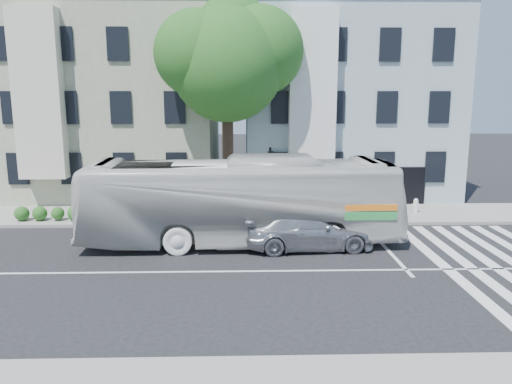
{
  "coord_description": "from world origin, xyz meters",
  "views": [
    {
      "loc": [
        0.73,
        -16.6,
        6.13
      ],
      "look_at": [
        1.25,
        2.21,
        2.4
      ],
      "focal_mm": 35.0,
      "sensor_mm": 36.0,
      "label": 1
    }
  ],
  "objects_px": {
    "traffic_signal": "(270,176)",
    "fire_hydrant": "(416,205)",
    "bus": "(241,201)",
    "sedan": "(308,230)"
  },
  "relations": [
    {
      "from": "traffic_signal",
      "to": "fire_hydrant",
      "type": "relative_size",
      "value": 5.07
    },
    {
      "from": "bus",
      "to": "sedan",
      "type": "distance_m",
      "value": 2.95
    },
    {
      "from": "bus",
      "to": "fire_hydrant",
      "type": "distance_m",
      "value": 10.11
    },
    {
      "from": "traffic_signal",
      "to": "sedan",
      "type": "bearing_deg",
      "value": -78.07
    },
    {
      "from": "bus",
      "to": "sedan",
      "type": "bearing_deg",
      "value": -107.22
    },
    {
      "from": "bus",
      "to": "fire_hydrant",
      "type": "height_order",
      "value": "bus"
    },
    {
      "from": "fire_hydrant",
      "to": "sedan",
      "type": "bearing_deg",
      "value": -139.25
    },
    {
      "from": "bus",
      "to": "traffic_signal",
      "type": "distance_m",
      "value": 2.99
    },
    {
      "from": "sedan",
      "to": "fire_hydrant",
      "type": "distance_m",
      "value": 8.22
    },
    {
      "from": "traffic_signal",
      "to": "fire_hydrant",
      "type": "height_order",
      "value": "traffic_signal"
    }
  ]
}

